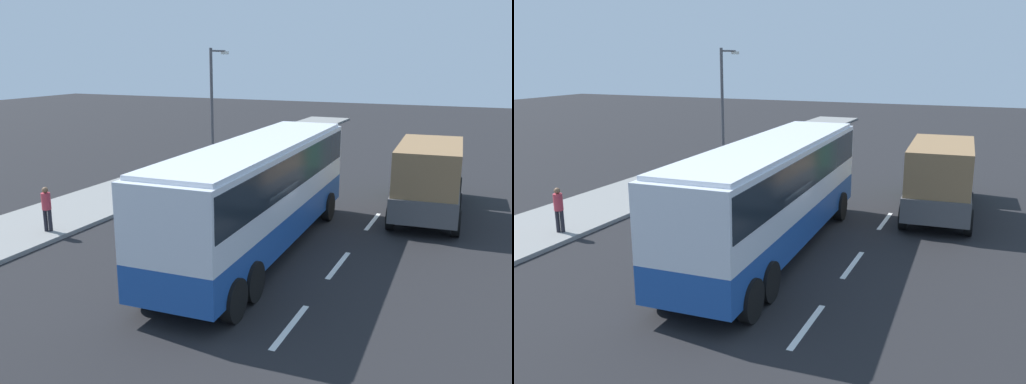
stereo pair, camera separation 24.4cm
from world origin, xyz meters
The scene contains 7 objects.
ground_plane centered at (0.00, 0.00, 0.00)m, with size 120.00×120.00×0.00m, color black.
sidewalk_curb centered at (0.00, 9.03, 0.07)m, with size 80.00×4.00×0.15m, color gray.
lane_centreline centered at (-0.69, -2.53, 0.00)m, with size 32.64×0.16×0.01m.
coach_bus centered at (1.11, 0.19, 2.25)m, with size 11.96×3.04×3.64m.
cargo_truck centered at (7.96, -4.31, 1.60)m, with size 7.69×2.96×3.02m.
pedestrian_near_curb centered at (-0.34, 7.80, 1.08)m, with size 0.32×0.32×1.63m.
street_lamp centered at (11.68, 7.42, 3.95)m, with size 1.96×0.24×6.53m.
Camera 2 is at (-14.58, -6.32, 6.27)m, focal length 38.37 mm.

